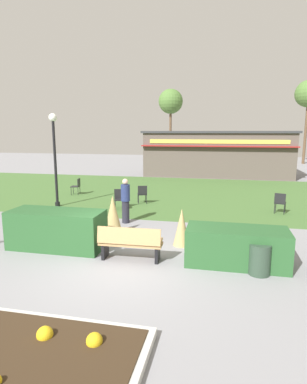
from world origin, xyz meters
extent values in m
plane|color=gray|center=(0.00, 0.00, 0.00)|extent=(80.00, 80.00, 0.00)
cube|color=#446B33|center=(0.00, 10.44, 0.00)|extent=(36.00, 12.00, 0.01)
cube|color=beige|center=(-0.20, -3.69, 0.07)|extent=(3.45, 2.12, 0.14)
cube|color=#382819|center=(-0.20, -3.69, 0.14)|extent=(3.21, 1.88, 0.04)
sphere|color=gold|center=(-0.19, -3.27, 0.19)|extent=(0.27, 0.27, 0.27)
sphere|color=gold|center=(0.66, -3.26, 0.19)|extent=(0.26, 0.26, 0.26)
cube|color=tan|center=(0.17, 0.49, 0.45)|extent=(1.71, 0.54, 0.06)
cube|color=tan|center=(0.17, 0.27, 0.73)|extent=(1.70, 0.18, 0.44)
cube|color=black|center=(-0.56, 0.47, 0.23)|extent=(0.09, 0.44, 0.45)
cube|color=black|center=(0.90, 0.52, 0.23)|extent=(0.09, 0.44, 0.45)
cube|color=tan|center=(-0.64, 0.47, 0.57)|extent=(0.07, 0.44, 0.06)
cube|color=tan|center=(0.98, 0.52, 0.57)|extent=(0.07, 0.44, 0.06)
cube|color=#28562B|center=(-2.22, 0.89, 0.57)|extent=(2.79, 1.10, 1.14)
cube|color=#28562B|center=(2.94, 0.76, 0.48)|extent=(2.59, 1.10, 0.97)
cone|color=tan|center=(1.36, 1.89, 0.57)|extent=(0.50, 0.50, 1.15)
cone|color=tan|center=(-1.03, 2.48, 0.66)|extent=(0.65, 0.65, 1.33)
cylinder|color=black|center=(-4.96, 5.92, 0.10)|extent=(0.22, 0.22, 0.20)
cylinder|color=black|center=(-4.96, 5.92, 1.94)|extent=(0.12, 0.12, 3.87)
sphere|color=white|center=(-4.96, 5.92, 4.03)|extent=(0.36, 0.36, 0.36)
cylinder|color=#2D4233|center=(3.46, 0.26, 0.38)|extent=(0.52, 0.52, 0.76)
cube|color=#594C47|center=(1.99, 18.85, 1.65)|extent=(10.99, 4.67, 3.31)
cube|color=#333338|center=(1.99, 18.85, 3.39)|extent=(11.29, 4.97, 0.16)
cube|color=maroon|center=(1.99, 16.34, 2.38)|extent=(11.09, 0.36, 0.08)
cube|color=#D8CC4C|center=(1.99, 16.50, 2.71)|extent=(9.90, 0.04, 0.28)
cube|color=black|center=(-5.41, 8.77, 0.45)|extent=(0.51, 0.51, 0.04)
cube|color=black|center=(-5.21, 8.80, 0.67)|extent=(0.11, 0.44, 0.44)
cylinder|color=black|center=(-5.62, 8.93, 0.23)|extent=(0.03, 0.03, 0.45)
cylinder|color=black|center=(-5.56, 8.55, 0.23)|extent=(0.03, 0.03, 0.45)
cylinder|color=black|center=(-5.25, 8.99, 0.23)|extent=(0.03, 0.03, 0.45)
cylinder|color=black|center=(-5.19, 8.61, 0.23)|extent=(0.03, 0.03, 0.45)
cube|color=black|center=(-1.27, 7.38, 0.45)|extent=(0.56, 0.56, 0.04)
cube|color=black|center=(-1.20, 7.19, 0.67)|extent=(0.43, 0.19, 0.44)
cylinder|color=black|center=(-1.15, 7.63, 0.23)|extent=(0.03, 0.03, 0.45)
cylinder|color=black|center=(-1.51, 7.50, 0.23)|extent=(0.03, 0.03, 0.45)
cylinder|color=black|center=(-1.02, 7.27, 0.23)|extent=(0.03, 0.03, 0.45)
cylinder|color=black|center=(-1.38, 7.14, 0.23)|extent=(0.03, 0.03, 0.45)
cube|color=black|center=(4.93, 6.72, 0.45)|extent=(0.54, 0.54, 0.04)
cube|color=black|center=(4.87, 6.53, 0.67)|extent=(0.43, 0.16, 0.44)
cylinder|color=black|center=(5.16, 6.86, 0.23)|extent=(0.03, 0.03, 0.45)
cylinder|color=black|center=(4.79, 6.96, 0.23)|extent=(0.03, 0.03, 0.45)
cylinder|color=black|center=(5.06, 6.49, 0.23)|extent=(0.03, 0.03, 0.45)
cylinder|color=black|center=(4.69, 6.59, 0.23)|extent=(0.03, 0.03, 0.45)
cube|color=black|center=(-1.94, 5.92, 0.45)|extent=(0.55, 0.55, 0.04)
cube|color=black|center=(-2.00, 6.11, 0.67)|extent=(0.43, 0.17, 0.44)
cylinder|color=black|center=(-2.06, 5.68, 0.23)|extent=(0.03, 0.03, 0.45)
cylinder|color=black|center=(-1.70, 5.80, 0.23)|extent=(0.03, 0.03, 0.45)
cylinder|color=black|center=(-2.18, 6.04, 0.23)|extent=(0.03, 0.03, 0.45)
cylinder|color=black|center=(-1.82, 6.16, 0.23)|extent=(0.03, 0.03, 0.45)
cylinder|color=#23232D|center=(-1.04, 3.93, 0.42)|extent=(0.28, 0.28, 0.85)
cylinder|color=navy|center=(-1.04, 3.93, 1.16)|extent=(0.34, 0.34, 0.62)
sphere|color=beige|center=(-1.04, 3.93, 1.58)|extent=(0.22, 0.22, 0.22)
cube|color=#B7BABF|center=(-2.86, 26.10, 0.55)|extent=(4.25, 1.92, 0.60)
cube|color=black|center=(-3.01, 26.11, 0.98)|extent=(2.36, 1.65, 0.44)
cylinder|color=black|center=(-1.53, 26.98, 0.32)|extent=(0.65, 0.24, 0.64)
cylinder|color=black|center=(-1.58, 25.14, 0.32)|extent=(0.65, 0.24, 0.64)
cylinder|color=black|center=(-4.13, 27.06, 0.32)|extent=(0.65, 0.24, 0.64)
cylinder|color=black|center=(-4.19, 25.22, 0.32)|extent=(0.65, 0.24, 0.64)
cylinder|color=brown|center=(-3.73, 30.59, 2.87)|extent=(0.28, 0.28, 5.75)
sphere|color=#4C7233|center=(-3.73, 30.59, 6.85)|extent=(2.80, 2.80, 2.80)
cylinder|color=brown|center=(10.90, 30.20, 3.11)|extent=(0.28, 0.28, 6.23)
camera|label=1|loc=(2.53, -7.52, 3.41)|focal=30.40mm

